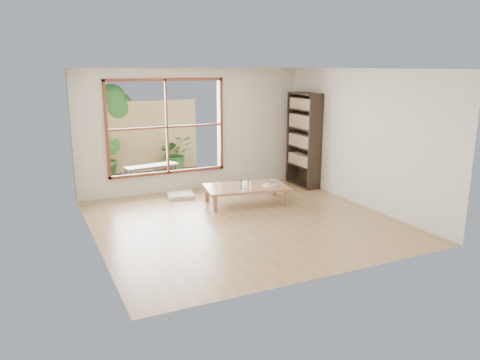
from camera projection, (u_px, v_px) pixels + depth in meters
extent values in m
plane|color=#A38051|center=(242.00, 220.00, 8.22)|extent=(5.00, 5.00, 0.00)
cube|color=#A16D4E|center=(246.00, 187.00, 9.18)|extent=(1.72, 1.15, 0.05)
cube|color=#A16D4E|center=(215.00, 204.00, 8.69)|extent=(0.09, 0.09, 0.30)
cube|color=#A16D4E|center=(207.00, 194.00, 9.38)|extent=(0.09, 0.09, 0.30)
cube|color=#A16D4E|center=(287.00, 198.00, 9.06)|extent=(0.09, 0.09, 0.30)
cube|color=#A16D4E|center=(274.00, 189.00, 9.75)|extent=(0.09, 0.09, 0.30)
cube|color=beige|center=(180.00, 195.00, 9.69)|extent=(0.62, 0.62, 0.08)
cube|color=black|center=(304.00, 140.00, 10.40)|extent=(0.33, 0.93, 2.07)
cylinder|color=silver|center=(242.00, 184.00, 8.99)|extent=(0.08, 0.08, 0.15)
cylinder|color=silver|center=(249.00, 183.00, 9.23)|extent=(0.07, 0.07, 0.09)
cylinder|color=silver|center=(245.00, 182.00, 9.28)|extent=(0.07, 0.07, 0.09)
cylinder|color=silver|center=(243.00, 184.00, 9.14)|extent=(0.06, 0.06, 0.08)
cube|color=white|center=(270.00, 185.00, 9.21)|extent=(0.31, 0.25, 0.02)
sphere|color=#47762F|center=(272.00, 182.00, 9.26)|extent=(0.07, 0.07, 0.07)
cube|color=orange|center=(269.00, 185.00, 9.16)|extent=(0.06, 0.05, 0.02)
cube|color=beige|center=(266.00, 184.00, 9.20)|extent=(0.07, 0.06, 0.02)
cylinder|color=silver|center=(272.00, 185.00, 9.17)|extent=(0.16, 0.04, 0.01)
cube|color=#342C26|center=(155.00, 180.00, 11.10)|extent=(2.80, 2.00, 0.05)
cube|color=black|center=(152.00, 166.00, 10.78)|extent=(1.27, 0.55, 0.05)
cube|color=black|center=(131.00, 179.00, 10.40)|extent=(0.07, 0.07, 0.34)
cube|color=black|center=(126.00, 177.00, 10.62)|extent=(0.07, 0.07, 0.34)
cube|color=black|center=(177.00, 173.00, 11.03)|extent=(0.07, 0.07, 0.34)
cube|color=black|center=(172.00, 170.00, 11.25)|extent=(0.07, 0.07, 0.34)
cube|color=tan|center=(143.00, 137.00, 11.76)|extent=(2.80, 0.06, 1.80)
imported|color=#2B6324|center=(176.00, 153.00, 11.89)|extent=(0.86, 0.75, 0.91)
imported|color=#2B6324|center=(110.00, 158.00, 11.01)|extent=(0.62, 0.53, 1.00)
cylinder|color=#4C3D2D|center=(113.00, 141.00, 11.76)|extent=(0.14, 0.14, 1.60)
sphere|color=#2B6324|center=(115.00, 107.00, 11.61)|extent=(0.84, 0.84, 0.84)
sphere|color=#2B6324|center=(104.00, 115.00, 11.61)|extent=(0.70, 0.70, 0.70)
sphere|color=#2B6324|center=(112.00, 97.00, 11.42)|extent=(0.64, 0.64, 0.64)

